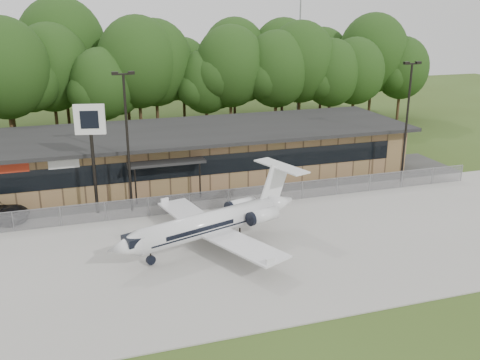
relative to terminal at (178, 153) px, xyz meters
name	(u,v)px	position (x,y,z in m)	size (l,w,h in m)	color
ground	(277,317)	(0.00, -23.94, -2.18)	(160.00, 160.00, 0.00)	#394B1B
apron	(230,249)	(0.00, -15.94, -2.14)	(64.00, 18.00, 0.08)	#9E9B93
parking_lot	(190,192)	(0.00, -4.44, -2.15)	(50.00, 9.00, 0.06)	#383835
terminal	(178,153)	(0.00, 0.00, 0.00)	(41.00, 11.65, 4.30)	olive
fence	(203,201)	(0.00, -8.94, -1.40)	(46.00, 0.04, 1.52)	gray
treeline	(145,70)	(0.00, 18.06, 5.32)	(72.00, 12.00, 15.00)	#1D3912
radio_mast	(300,22)	(22.00, 24.06, 10.32)	(0.20, 0.20, 25.00)	gray
light_pole_mid	(127,133)	(-5.00, -7.44, 3.80)	(1.55, 0.30, 10.23)	black
light_pole_right	(407,114)	(18.00, -7.44, 3.80)	(1.55, 0.30, 10.23)	black
business_jet	(214,223)	(-0.81, -15.25, -0.56)	(13.31, 11.93, 4.53)	silver
pole_sign	(91,131)	(-7.45, -7.14, 4.00)	(2.12, 0.67, 8.07)	black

